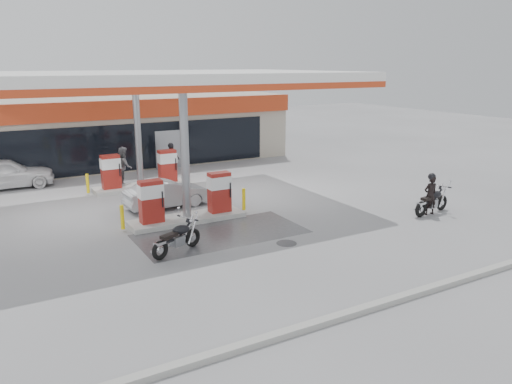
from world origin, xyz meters
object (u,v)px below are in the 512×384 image
(parked_motorcycle, at_px, (178,239))
(biker_walking, at_px, (171,160))
(pump_island_near, at_px, (187,203))
(pump_island_far, at_px, (140,174))
(sedan_white, at_px, (5,173))
(attendant, at_px, (124,166))
(main_motorcycle, at_px, (432,202))
(hatchback_silver, at_px, (167,194))
(biker_main, at_px, (430,195))

(parked_motorcycle, distance_m, biker_walking, 11.86)
(pump_island_near, bearing_deg, parked_motorcycle, -117.06)
(pump_island_far, relative_size, sedan_white, 1.16)
(attendant, bearing_deg, main_motorcycle, -133.32)
(hatchback_silver, relative_size, biker_walking, 2.16)
(sedan_white, bearing_deg, main_motorcycle, -131.04)
(main_motorcycle, distance_m, hatchback_silver, 10.96)
(sedan_white, bearing_deg, hatchback_silver, -139.98)
(pump_island_near, xyz_separation_m, pump_island_far, (0.00, 6.00, 0.00))
(pump_island_near, bearing_deg, biker_walking, 73.60)
(main_motorcycle, height_order, biker_walking, biker_walking)
(biker_walking, bearing_deg, pump_island_near, -114.34)
(biker_main, bearing_deg, sedan_white, -33.49)
(biker_main, relative_size, sedan_white, 0.36)
(biker_main, relative_size, attendant, 0.83)
(pump_island_near, relative_size, sedan_white, 1.16)
(pump_island_far, xyz_separation_m, biker_main, (8.85, -10.02, 0.10))
(main_motorcycle, relative_size, hatchback_silver, 0.60)
(pump_island_near, distance_m, hatchback_silver, 2.20)
(biker_main, height_order, biker_walking, biker_walking)
(biker_main, xyz_separation_m, biker_walking, (-6.44, 12.22, 0.02))
(pump_island_near, height_order, biker_walking, pump_island_near)
(main_motorcycle, relative_size, biker_walking, 1.30)
(main_motorcycle, bearing_deg, biker_walking, 109.05)
(parked_motorcycle, xyz_separation_m, hatchback_silver, (1.52, 5.18, 0.11))
(biker_main, xyz_separation_m, hatchback_silver, (-8.85, 6.22, -0.22))
(main_motorcycle, xyz_separation_m, parked_motorcycle, (-10.57, 1.01, -0.02))
(pump_island_far, xyz_separation_m, main_motorcycle, (9.05, -9.99, -0.22))
(biker_main, relative_size, biker_walking, 0.97)
(biker_walking, bearing_deg, parked_motorcycle, -117.34)
(attendant, bearing_deg, parked_motorcycle, 179.88)
(pump_island_far, xyz_separation_m, sedan_white, (-5.73, 3.20, 0.04))
(main_motorcycle, distance_m, parked_motorcycle, 10.62)
(pump_island_far, distance_m, sedan_white, 6.57)
(main_motorcycle, xyz_separation_m, biker_walking, (-6.63, 12.19, 0.34))
(main_motorcycle, height_order, hatchback_silver, hatchback_silver)
(pump_island_near, height_order, attendant, attendant)
(hatchback_silver, xyz_separation_m, biker_walking, (2.41, 6.00, 0.24))
(pump_island_far, distance_m, main_motorcycle, 13.48)
(pump_island_far, height_order, biker_main, pump_island_far)
(pump_island_near, height_order, hatchback_silver, pump_island_near)
(pump_island_far, xyz_separation_m, parked_motorcycle, (-1.52, -8.98, -0.23))
(parked_motorcycle, height_order, attendant, attendant)
(pump_island_near, height_order, biker_main, pump_island_near)
(pump_island_far, height_order, parked_motorcycle, pump_island_far)
(pump_island_far, xyz_separation_m, hatchback_silver, (-0.00, -3.80, -0.12))
(pump_island_near, height_order, pump_island_far, same)
(parked_motorcycle, xyz_separation_m, sedan_white, (-4.21, 12.18, 0.28))
(parked_motorcycle, height_order, hatchback_silver, hatchback_silver)
(pump_island_far, bearing_deg, hatchback_silver, -90.01)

